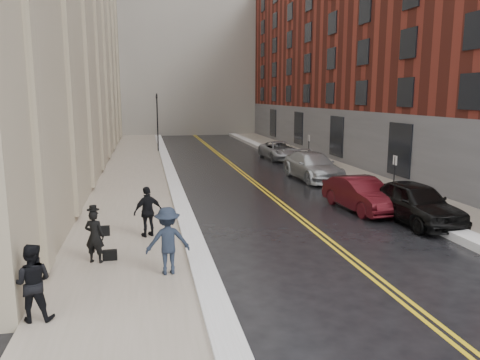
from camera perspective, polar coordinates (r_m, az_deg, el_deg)
name	(u,v)px	position (r m, az deg, el deg)	size (l,w,h in m)	color
ground	(282,275)	(13.59, 5.18, -11.49)	(160.00, 160.00, 0.00)	black
sidewalk_left	(133,180)	(28.53, -12.92, 0.01)	(4.00, 64.00, 0.15)	gray
sidewalk_right	(345,173)	(31.20, 12.69, 0.88)	(3.00, 64.00, 0.15)	gray
lane_stripe_a	(246,177)	(29.16, 0.72, 0.34)	(0.12, 64.00, 0.01)	gold
lane_stripe_b	(250,177)	(29.21, 1.18, 0.36)	(0.12, 64.00, 0.01)	gold
snow_ridge_left	(172,178)	(28.54, -8.30, 0.28)	(0.70, 60.80, 0.26)	white
snow_ridge_right	(318,172)	(30.49, 9.52, 0.92)	(0.85, 60.80, 0.30)	white
building_right	(413,45)	(41.17, 20.33, 15.19)	(14.00, 50.00, 18.00)	maroon
traffic_signal	(157,118)	(42.14, -10.04, 7.47)	(0.18, 0.15, 5.20)	black
parking_sign_near	(394,174)	(23.47, 18.29, 0.74)	(0.06, 0.35, 2.23)	black
parking_sign_far	(309,147)	(34.30, 8.38, 4.01)	(0.06, 0.35, 2.23)	black
car_black	(415,202)	(19.94, 20.58, -2.57)	(1.95, 4.84, 1.65)	black
car_maroon	(361,194)	(21.32, 14.51, -1.67)	(1.56, 4.47, 1.47)	#410B11
car_silver_near	(313,166)	(28.68, 8.85, 1.68)	(2.27, 5.57, 1.62)	#AEB2B6
car_silver_far	(280,151)	(37.51, 4.87, 3.60)	(2.32, 5.04, 1.40)	#96979D
pedestrian_main	(95,236)	(14.48, -17.31, -6.57)	(0.58, 0.38, 1.60)	black
pedestrian_a	(32,282)	(11.35, -23.99, -11.34)	(0.85, 0.66, 1.74)	black
pedestrian_b	(168,241)	(13.12, -8.80, -7.31)	(1.22, 0.70, 1.88)	#1A2230
pedestrian_c	(148,212)	(16.64, -11.16, -3.80)	(1.04, 0.43, 1.78)	black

